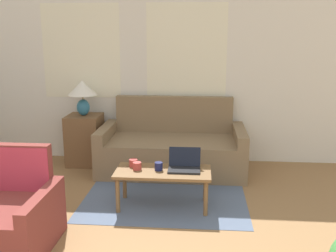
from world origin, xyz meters
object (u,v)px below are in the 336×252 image
at_px(table_lamp, 82,91).
at_px(coffee_table, 163,175).
at_px(cup_white, 133,163).
at_px(couch, 172,149).
at_px(cup_navy, 159,166).
at_px(cup_yellow, 137,166).
at_px(laptop, 184,165).
at_px(armchair, 6,219).

bearing_deg(table_lamp, coffee_table, -47.08).
relative_size(table_lamp, coffee_table, 0.48).
height_order(coffee_table, cup_white, cup_white).
xyz_separation_m(couch, coffee_table, (-0.01, -1.17, 0.07)).
relative_size(cup_navy, cup_white, 0.93).
xyz_separation_m(coffee_table, cup_navy, (-0.05, 0.01, 0.09)).
xyz_separation_m(cup_navy, cup_yellow, (-0.23, 0.00, -0.00)).
xyz_separation_m(coffee_table, cup_yellow, (-0.27, 0.01, 0.09)).
bearing_deg(couch, laptop, -79.51).
xyz_separation_m(table_lamp, laptop, (1.44, -1.27, -0.57)).
bearing_deg(armchair, cup_navy, 36.47).
distance_m(laptop, cup_navy, 0.27).
bearing_deg(armchair, laptop, 32.38).
bearing_deg(cup_navy, laptop, 8.55).
distance_m(table_lamp, laptop, 2.01).
relative_size(couch, cup_yellow, 20.69).
height_order(cup_navy, cup_yellow, cup_navy).
relative_size(couch, coffee_table, 1.91).
distance_m(cup_yellow, cup_white, 0.11).
xyz_separation_m(cup_yellow, cup_white, (-0.06, 0.10, -0.00)).
distance_m(couch, cup_navy, 1.18).
relative_size(couch, table_lamp, 3.97).
height_order(couch, coffee_table, couch).
bearing_deg(coffee_table, cup_white, 162.36).
relative_size(armchair, cup_navy, 9.73).
height_order(cup_navy, cup_white, cup_navy).
xyz_separation_m(cup_navy, cup_white, (-0.28, 0.10, -0.00)).
bearing_deg(cup_navy, coffee_table, -8.37).
height_order(laptop, cup_yellow, laptop).
relative_size(table_lamp, cup_white, 5.25).
xyz_separation_m(laptop, cup_yellow, (-0.49, -0.04, -0.01)).
bearing_deg(cup_navy, cup_yellow, 179.56).
xyz_separation_m(laptop, cup_navy, (-0.27, -0.04, -0.01)).
bearing_deg(table_lamp, armchair, -91.12).
height_order(table_lamp, coffee_table, table_lamp).
distance_m(coffee_table, cup_navy, 0.10).
xyz_separation_m(couch, cup_yellow, (-0.28, -1.16, 0.16)).
relative_size(couch, cup_navy, 22.31).
xyz_separation_m(armchair, coffee_table, (1.27, 0.90, 0.10)).
relative_size(laptop, cup_navy, 3.92).
bearing_deg(cup_white, table_lamp, 126.44).
xyz_separation_m(coffee_table, laptop, (0.22, 0.05, 0.10)).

